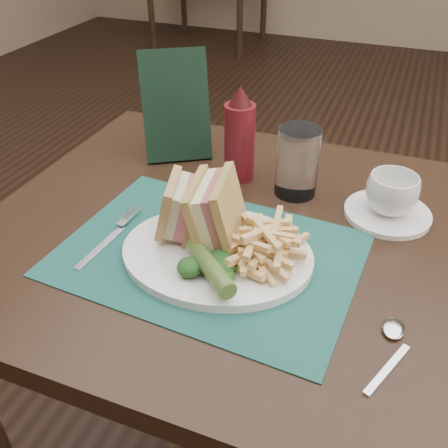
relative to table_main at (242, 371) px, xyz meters
name	(u,v)px	position (x,y,z in m)	size (l,w,h in m)	color
floor	(289,329)	(0.00, 0.50, -0.38)	(7.00, 7.00, 0.00)	black
wall_back	(395,46)	(0.00, 4.00, -0.38)	(6.00, 6.00, 0.00)	gray
table_main	(242,371)	(0.00, 0.00, 0.00)	(0.90, 0.75, 0.75)	black
placemat	(209,254)	(-0.03, -0.09, 0.38)	(0.46, 0.33, 0.00)	#195147
plate	(217,254)	(-0.02, -0.09, 0.38)	(0.30, 0.24, 0.01)	white
sandwich_half_a	(168,206)	(-0.11, -0.07, 0.44)	(0.06, 0.09, 0.09)	tan
sandwich_half_b	(203,209)	(-0.05, -0.07, 0.45)	(0.06, 0.11, 0.10)	tan
kale_garnish	(211,264)	(-0.01, -0.14, 0.41)	(0.11, 0.08, 0.03)	#173E16
pickle_spear	(210,267)	(0.00, -0.16, 0.41)	(0.03, 0.03, 0.12)	#415F24
fries_pile	(264,239)	(0.05, -0.08, 0.42)	(0.18, 0.20, 0.06)	#E5B972
fork	(110,235)	(-0.20, -0.11, 0.38)	(0.03, 0.17, 0.01)	silver
spoon	(390,353)	(0.26, -0.19, 0.38)	(0.03, 0.15, 0.01)	silver
saucer	(387,213)	(0.22, 0.13, 0.38)	(0.15, 0.15, 0.01)	white
coffee_cup	(392,194)	(0.22, 0.13, 0.42)	(0.09, 0.09, 0.07)	white
drinking_glass	(297,162)	(0.05, 0.15, 0.44)	(0.08, 0.08, 0.13)	white
ketchup_bottle	(240,134)	(-0.07, 0.16, 0.47)	(0.06, 0.06, 0.19)	#5C0F16
check_presenter	(176,106)	(-0.23, 0.21, 0.48)	(0.14, 0.01, 0.22)	black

